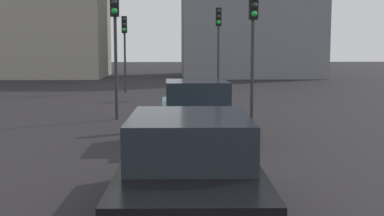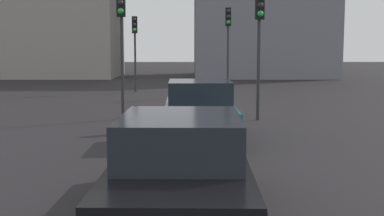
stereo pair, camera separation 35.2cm
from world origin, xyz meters
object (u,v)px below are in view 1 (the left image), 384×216
at_px(car_black_second, 190,168).
at_px(traffic_light_far_right, 125,38).
at_px(car_teal_lead, 196,111).
at_px(traffic_light_near_left, 219,33).
at_px(traffic_light_far_left, 253,29).
at_px(traffic_light_near_right, 115,27).

distance_m(car_black_second, traffic_light_far_right, 20.89).
distance_m(car_teal_lead, traffic_light_near_left, 12.49).
xyz_separation_m(car_teal_lead, traffic_light_far_left, (3.53, -2.04, 2.29)).
distance_m(car_teal_lead, traffic_light_far_left, 4.68).
distance_m(traffic_light_near_right, traffic_light_far_left, 4.58).
relative_size(car_teal_lead, traffic_light_near_right, 0.96).
bearing_deg(car_teal_lead, traffic_light_near_right, 32.83).
bearing_deg(traffic_light_far_right, car_black_second, 8.85).
xyz_separation_m(car_black_second, traffic_light_near_left, (18.40, -2.08, 2.40)).
distance_m(car_teal_lead, car_black_second, 6.27).
height_order(car_teal_lead, traffic_light_far_right, traffic_light_far_right).
height_order(traffic_light_near_right, traffic_light_far_left, traffic_light_near_right).
height_order(traffic_light_near_left, traffic_light_near_right, traffic_light_near_left).
xyz_separation_m(car_black_second, traffic_light_far_left, (9.79, -2.44, 2.31)).
bearing_deg(traffic_light_near_right, car_black_second, 11.76).
bearing_deg(car_teal_lead, traffic_light_near_left, -8.64).
bearing_deg(traffic_light_near_left, traffic_light_far_right, -111.94).
bearing_deg(car_teal_lead, car_black_second, 175.59).
bearing_deg(traffic_light_far_right, traffic_light_near_right, 4.73).
distance_m(traffic_light_near_left, traffic_light_far_left, 8.62).
bearing_deg(traffic_light_near_left, car_teal_lead, -5.60).
relative_size(car_black_second, traffic_light_far_left, 1.14).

